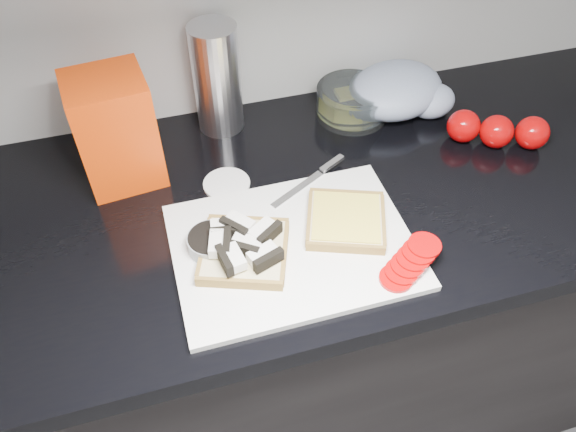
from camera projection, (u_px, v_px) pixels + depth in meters
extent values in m
cube|color=black|center=(331.00, 319.00, 1.41)|extent=(3.50, 0.60, 0.86)
cube|color=black|center=(344.00, 190.00, 1.08)|extent=(3.50, 0.64, 0.04)
cube|color=white|center=(293.00, 246.00, 0.95)|extent=(0.40, 0.30, 0.01)
cube|color=beige|center=(244.00, 251.00, 0.92)|extent=(0.18, 0.18, 0.02)
cube|color=white|center=(225.00, 227.00, 0.93)|extent=(0.05, 0.03, 0.02)
cube|color=black|center=(225.00, 227.00, 0.93)|extent=(0.05, 0.02, 0.02)
cube|color=white|center=(240.00, 224.00, 0.93)|extent=(0.05, 0.05, 0.02)
cube|color=black|center=(240.00, 224.00, 0.93)|extent=(0.04, 0.05, 0.02)
cube|color=white|center=(263.00, 231.00, 0.92)|extent=(0.06, 0.05, 0.02)
cube|color=black|center=(263.00, 231.00, 0.92)|extent=(0.05, 0.04, 0.02)
cube|color=white|center=(218.00, 244.00, 0.90)|extent=(0.04, 0.05, 0.02)
cube|color=black|center=(218.00, 244.00, 0.90)|extent=(0.02, 0.05, 0.02)
cube|color=white|center=(247.00, 244.00, 0.91)|extent=(0.06, 0.05, 0.02)
cube|color=black|center=(247.00, 244.00, 0.91)|extent=(0.05, 0.04, 0.02)
cube|color=white|center=(263.00, 255.00, 0.89)|extent=(0.05, 0.04, 0.02)
cube|color=black|center=(263.00, 255.00, 0.89)|extent=(0.05, 0.03, 0.02)
cube|color=white|center=(233.00, 258.00, 0.88)|extent=(0.04, 0.05, 0.02)
cube|color=black|center=(233.00, 258.00, 0.88)|extent=(0.02, 0.05, 0.02)
cube|color=beige|center=(346.00, 220.00, 0.97)|extent=(0.17, 0.17, 0.02)
cube|color=yellow|center=(346.00, 216.00, 0.96)|extent=(0.15, 0.15, 0.00)
cylinder|color=#AC0305|center=(396.00, 278.00, 0.89)|extent=(0.06, 0.06, 0.01)
cylinder|color=#AC0305|center=(402.00, 272.00, 0.89)|extent=(0.06, 0.06, 0.01)
cylinder|color=#AC0305|center=(408.00, 265.00, 0.90)|extent=(0.06, 0.06, 0.01)
cylinder|color=#AC0305|center=(413.00, 258.00, 0.90)|extent=(0.07, 0.07, 0.01)
cylinder|color=#AC0305|center=(419.00, 252.00, 0.91)|extent=(0.07, 0.07, 0.01)
cylinder|color=#AC0305|center=(424.00, 245.00, 0.91)|extent=(0.08, 0.08, 0.01)
cube|color=silver|center=(297.00, 189.00, 1.03)|extent=(0.12, 0.07, 0.00)
cube|color=silver|center=(332.00, 164.00, 1.08)|extent=(0.06, 0.04, 0.01)
cylinder|color=#949999|center=(212.00, 245.00, 0.93)|extent=(0.08, 0.08, 0.04)
cylinder|color=black|center=(211.00, 238.00, 0.92)|extent=(0.08, 0.08, 0.01)
cylinder|color=white|center=(227.00, 184.00, 1.06)|extent=(0.11, 0.11, 0.01)
cylinder|color=silver|center=(352.00, 102.00, 1.19)|extent=(0.15, 0.15, 0.06)
cube|color=yellow|center=(347.00, 104.00, 1.19)|extent=(0.05, 0.04, 0.03)
cube|color=#DFDA85|center=(361.00, 103.00, 1.21)|extent=(0.06, 0.06, 0.01)
cube|color=#E43B03|center=(116.00, 131.00, 1.00)|extent=(0.15, 0.14, 0.21)
cylinder|color=silver|center=(217.00, 79.00, 1.10)|extent=(0.09, 0.09, 0.22)
ellipsoid|color=#96A4B9|center=(395.00, 90.00, 1.19)|extent=(0.26, 0.23, 0.09)
ellipsoid|color=#96A4B9|center=(432.00, 101.00, 1.19)|extent=(0.13, 0.11, 0.07)
sphere|color=#AC0305|center=(497.00, 132.00, 1.12)|extent=(0.07, 0.07, 0.07)
sphere|color=#AC0305|center=(532.00, 133.00, 1.11)|extent=(0.07, 0.07, 0.07)
sphere|color=#AC0305|center=(463.00, 126.00, 1.13)|extent=(0.07, 0.07, 0.07)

